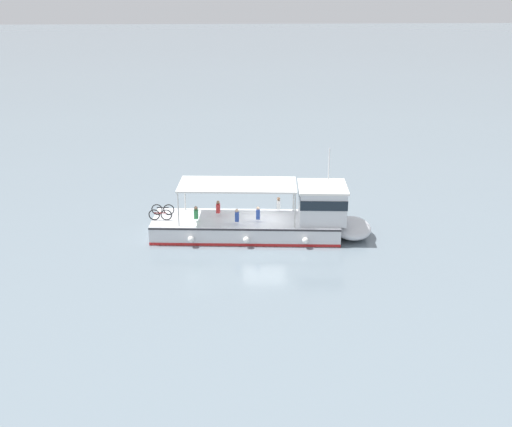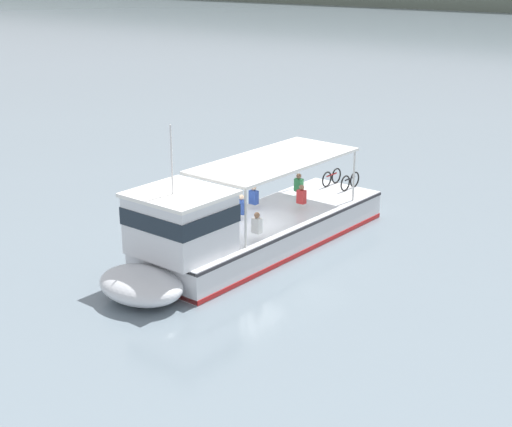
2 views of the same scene
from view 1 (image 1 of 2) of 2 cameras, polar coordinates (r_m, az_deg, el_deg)
ground_plane at (r=36.22m, az=0.82°, el=-2.17°), size 400.00×400.00×0.00m
ferry_main at (r=35.98m, az=1.61°, el=-0.59°), size 4.27×12.99×5.32m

